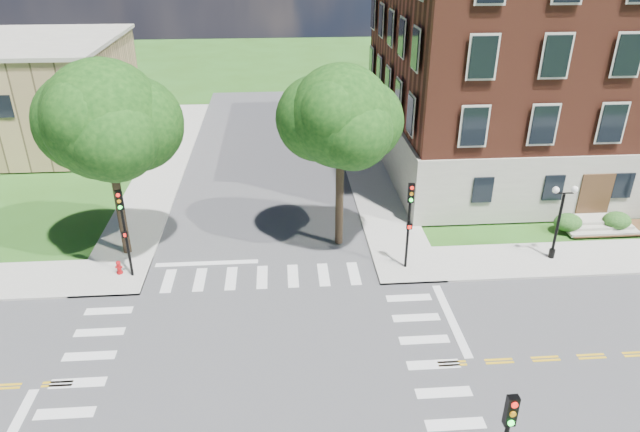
{
  "coord_description": "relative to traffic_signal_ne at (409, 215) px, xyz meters",
  "views": [
    {
      "loc": [
        1.15,
        -17.92,
        16.18
      ],
      "look_at": [
        3.05,
        7.72,
        3.2
      ],
      "focal_mm": 32.0,
      "sensor_mm": 36.0,
      "label": 1
    }
  ],
  "objects": [
    {
      "name": "sidewalk_ne",
      "position": [
        7.79,
        7.87,
        -3.13
      ],
      "size": [
        34.0,
        34.0,
        0.12
      ],
      "color": "#9E9B93",
      "rests_on": "ground"
    },
    {
      "name": "traffic_signal_nw",
      "position": [
        -14.29,
        0.22,
        0.0
      ],
      "size": [
        0.38,
        0.46,
        4.8
      ],
      "color": "black",
      "rests_on": "ground"
    },
    {
      "name": "road_ns",
      "position": [
        -7.59,
        -7.5,
        -3.18
      ],
      "size": [
        12.0,
        90.0,
        0.01
      ],
      "primitive_type": "cube",
      "color": "#3D3D3F",
      "rests_on": "ground"
    },
    {
      "name": "main_building",
      "position": [
        16.41,
        14.49,
        5.15
      ],
      "size": [
        30.6,
        22.4,
        16.5
      ],
      "color": "#9D998B",
      "rests_on": "ground"
    },
    {
      "name": "road_ew",
      "position": [
        -7.59,
        -7.5,
        -3.18
      ],
      "size": [
        90.0,
        12.0,
        0.01
      ],
      "primitive_type": "cube",
      "color": "#3D3D3F",
      "rests_on": "ground"
    },
    {
      "name": "sidewalk_nw",
      "position": [
        -22.96,
        7.87,
        -3.13
      ],
      "size": [
        34.0,
        34.0,
        0.12
      ],
      "color": "#9E9B93",
      "rests_on": "ground"
    },
    {
      "name": "traffic_signal_ne",
      "position": [
        0.0,
        0.0,
        0.0
      ],
      "size": [
        0.34,
        0.38,
        4.8
      ],
      "color": "black",
      "rests_on": "ground"
    },
    {
      "name": "stop_bar_east",
      "position": [
        1.21,
        -4.5,
        -3.19
      ],
      "size": [
        0.4,
        5.5,
        0.0
      ],
      "primitive_type": "cube",
      "color": "silver",
      "rests_on": "ground"
    },
    {
      "name": "tree_d",
      "position": [
        -3.26,
        2.89,
        4.35
      ],
      "size": [
        5.4,
        5.4,
        10.15
      ],
      "color": "black",
      "rests_on": "ground"
    },
    {
      "name": "ground",
      "position": [
        -7.59,
        -7.5,
        -3.19
      ],
      "size": [
        160.0,
        160.0,
        0.0
      ],
      "primitive_type": "plane",
      "color": "#295116",
      "rests_on": "ground"
    },
    {
      "name": "crosswalk_east",
      "position": [
        -0.39,
        -7.5,
        -3.19
      ],
      "size": [
        2.2,
        10.2,
        0.02
      ],
      "primitive_type": null,
      "color": "silver",
      "rests_on": "ground"
    },
    {
      "name": "twin_lamp_west",
      "position": [
        8.16,
        0.37,
        -0.66
      ],
      "size": [
        1.36,
        0.36,
        4.23
      ],
      "color": "black",
      "rests_on": "ground"
    },
    {
      "name": "tree_c",
      "position": [
        -15.09,
        2.71,
        4.49
      ],
      "size": [
        6.08,
        6.08,
        10.61
      ],
      "color": "black",
      "rests_on": "ground"
    },
    {
      "name": "fire_hydrant",
      "position": [
        -14.99,
        0.45,
        -2.72
      ],
      "size": [
        0.35,
        0.35,
        0.75
      ],
      "color": "#9F0C10",
      "rests_on": "ground"
    }
  ]
}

